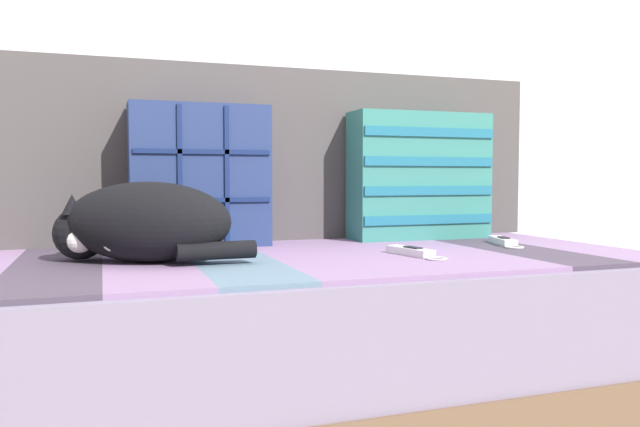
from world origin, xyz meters
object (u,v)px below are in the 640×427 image
Objects in this scene: throw_pillow_striped at (419,176)px; game_remote_near at (412,252)px; throw_pillow_quilted at (200,176)px; sleeping_cat at (140,224)px; game_remote_far at (503,241)px; couch at (301,333)px.

throw_pillow_striped reaches higher than game_remote_near.
throw_pillow_quilted reaches higher than sleeping_cat.
throw_pillow_quilted is 0.84m from game_remote_far.
game_remote_near is (0.61, -0.10, -0.07)m from sleeping_cat.
sleeping_cat reaches higher than game_remote_near.
game_remote_far is (0.35, 0.13, 0.00)m from game_remote_near.
couch is 0.49m from throw_pillow_quilted.
throw_pillow_quilted reaches higher than game_remote_near.
throw_pillow_striped is 1.00× the size of sleeping_cat.
throw_pillow_striped is at bearing 27.24° from couch.
game_remote_near reaches higher than couch.
game_remote_far is (0.58, -0.00, 0.21)m from couch.
sleeping_cat is 2.17× the size of game_remote_far.
game_remote_far is at bearing 20.77° from game_remote_near.
couch is at bearing 179.73° from game_remote_far.
game_remote_near is 0.37m from game_remote_far.
throw_pillow_quilted is at bearing 132.24° from couch.
couch is 4.14× the size of sleeping_cat.
couch is 0.62m from game_remote_far.
sleeping_cat is (-0.38, -0.04, 0.28)m from couch.
couch is 0.63m from throw_pillow_striped.
throw_pillow_striped is at bearing 59.52° from game_remote_near.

